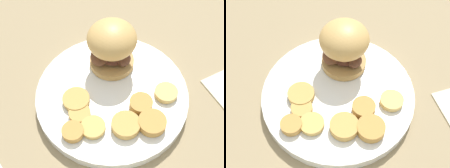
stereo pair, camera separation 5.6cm
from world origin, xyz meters
TOP-DOWN VIEW (x-y plane):
  - ground_plane at (0.00, 0.00)m, footprint 4.00×4.00m
  - dinner_plate at (0.00, 0.00)m, footprint 0.28×0.28m
  - sandwich at (-0.03, 0.06)m, footprint 0.09×0.11m
  - potato_round_0 at (0.09, 0.03)m, footprint 0.04×0.04m
  - potato_round_1 at (-0.05, -0.04)m, footprint 0.05×0.05m
  - potato_round_2 at (-0.03, -0.07)m, footprint 0.04×0.04m
  - potato_round_3 at (0.06, -0.01)m, footprint 0.04×0.04m
  - potato_round_4 at (-0.00, -0.08)m, footprint 0.04×0.04m
  - potato_round_5 at (0.05, -0.06)m, footprint 0.05×0.05m
  - potato_round_6 at (0.09, -0.04)m, footprint 0.05×0.05m
  - potato_round_7 at (-0.03, -0.10)m, footprint 0.04×0.04m

SIDE VIEW (x-z plane):
  - ground_plane at x=0.00m, z-range 0.00..0.00m
  - dinner_plate at x=0.00m, z-range 0.00..0.02m
  - potato_round_2 at x=-0.03m, z-range 0.02..0.03m
  - potato_round_4 at x=0.00m, z-range 0.02..0.03m
  - potato_round_0 at x=0.09m, z-range 0.02..0.03m
  - potato_round_1 at x=-0.05m, z-range 0.02..0.03m
  - potato_round_7 at x=-0.03m, z-range 0.02..0.04m
  - potato_round_5 at x=0.05m, z-range 0.02..0.04m
  - potato_round_6 at x=0.09m, z-range 0.02..0.04m
  - potato_round_3 at x=0.06m, z-range 0.02..0.04m
  - sandwich at x=-0.03m, z-range 0.03..0.13m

